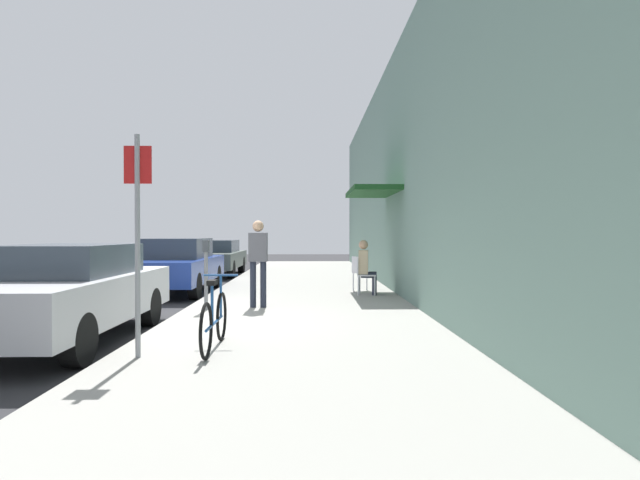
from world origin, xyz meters
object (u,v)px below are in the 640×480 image
(parked_car_0, at_px, (66,291))
(parked_car_2, at_px, (215,257))
(street_sign, at_px, (138,227))
(pedestrian_standing, at_px, (258,256))
(bicycle_0, at_px, (214,321))
(seated_patron_0, at_px, (366,265))
(cafe_chair_1, at_px, (360,271))
(parked_car_1, at_px, (176,265))
(parking_meter, at_px, (206,269))
(cafe_chair_0, at_px, (363,273))

(parked_car_0, xyz_separation_m, parked_car_2, (0.00, 11.92, -0.04))
(street_sign, distance_m, pedestrian_standing, 4.22)
(bicycle_0, relative_size, seated_patron_0, 1.33)
(parked_car_2, bearing_deg, cafe_chair_1, -53.47)
(street_sign, height_order, cafe_chair_1, street_sign)
(parked_car_1, distance_m, cafe_chair_1, 4.85)
(parked_car_1, bearing_deg, seated_patron_0, -17.14)
(parked_car_1, bearing_deg, bicycle_0, -72.25)
(bicycle_0, distance_m, cafe_chair_1, 6.95)
(parking_meter, relative_size, cafe_chair_0, 1.52)
(cafe_chair_0, xyz_separation_m, seated_patron_0, (0.06, -0.01, 0.19))
(bicycle_0, relative_size, pedestrian_standing, 1.01)
(bicycle_0, bearing_deg, parking_meter, 102.91)
(parked_car_0, bearing_deg, parking_meter, 56.25)
(parked_car_2, relative_size, cafe_chair_0, 5.06)
(parked_car_0, relative_size, parking_meter, 3.33)
(parking_meter, height_order, cafe_chair_1, parking_meter)
(parked_car_1, distance_m, cafe_chair_0, 5.01)
(cafe_chair_1, bearing_deg, bicycle_0, -110.84)
(street_sign, relative_size, cafe_chair_0, 2.99)
(parked_car_0, height_order, cafe_chair_1, parked_car_0)
(parked_car_1, height_order, street_sign, street_sign)
(parked_car_2, height_order, cafe_chair_1, parked_car_2)
(pedestrian_standing, bearing_deg, cafe_chair_1, 50.96)
(cafe_chair_0, bearing_deg, parked_car_1, 162.74)
(parked_car_2, distance_m, pedestrian_standing, 9.62)
(parked_car_1, height_order, parked_car_2, parked_car_1)
(cafe_chair_1, relative_size, pedestrian_standing, 0.51)
(bicycle_0, height_order, pedestrian_standing, pedestrian_standing)
(parked_car_1, height_order, parking_meter, parking_meter)
(street_sign, height_order, seated_patron_0, street_sign)
(bicycle_0, relative_size, cafe_chair_1, 1.97)
(cafe_chair_0, xyz_separation_m, pedestrian_standing, (-2.28, -2.08, 0.50))
(parking_meter, distance_m, bicycle_0, 3.46)
(parked_car_2, xyz_separation_m, seated_patron_0, (4.84, -7.21, 0.12))
(parked_car_2, relative_size, street_sign, 1.69)
(cafe_chair_0, bearing_deg, seated_patron_0, -7.64)
(seated_patron_0, bearing_deg, cafe_chair_0, 172.36)
(parking_meter, bearing_deg, cafe_chair_1, 44.11)
(bicycle_0, bearing_deg, parked_car_0, 156.01)
(street_sign, xyz_separation_m, cafe_chair_0, (3.29, 6.15, -1.02))
(parked_car_2, relative_size, cafe_chair_1, 5.06)
(cafe_chair_0, relative_size, seated_patron_0, 0.67)
(parked_car_0, height_order, seated_patron_0, seated_patron_0)
(parking_meter, relative_size, bicycle_0, 0.77)
(parked_car_2, height_order, street_sign, street_sign)
(parked_car_2, distance_m, street_sign, 13.47)
(parked_car_2, relative_size, parking_meter, 3.33)
(bicycle_0, height_order, seated_patron_0, seated_patron_0)
(cafe_chair_1, bearing_deg, seated_patron_0, -85.73)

